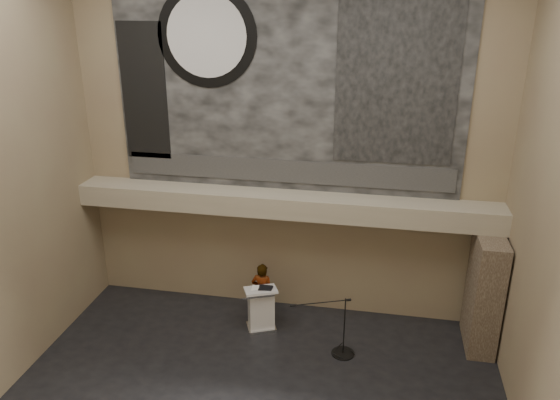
# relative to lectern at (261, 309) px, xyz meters

# --- Properties ---
(wall_back) EXTENTS (10.00, 0.02, 8.50)m
(wall_back) POSITION_rel_lectern_xyz_m (0.38, 1.23, 3.70)
(wall_back) COLOR #7D674F
(wall_back) RESTS_ON floor
(wall_front) EXTENTS (10.00, 0.02, 8.50)m
(wall_front) POSITION_rel_lectern_xyz_m (0.38, -6.77, 3.70)
(wall_front) COLOR #7D674F
(wall_front) RESTS_ON floor
(soffit) EXTENTS (10.00, 0.80, 0.50)m
(soffit) POSITION_rel_lectern_xyz_m (0.38, 0.83, 2.40)
(soffit) COLOR gray
(soffit) RESTS_ON wall_back
(sprinkler_left) EXTENTS (0.04, 0.04, 0.06)m
(sprinkler_left) POSITION_rel_lectern_xyz_m (-1.22, 0.78, 2.12)
(sprinkler_left) COLOR #B2893D
(sprinkler_left) RESTS_ON soffit
(sprinkler_right) EXTENTS (0.04, 0.04, 0.06)m
(sprinkler_right) POSITION_rel_lectern_xyz_m (2.28, 0.78, 2.12)
(sprinkler_right) COLOR #B2893D
(sprinkler_right) RESTS_ON soffit
(banner) EXTENTS (8.00, 0.05, 5.00)m
(banner) POSITION_rel_lectern_xyz_m (0.38, 1.20, 5.15)
(banner) COLOR black
(banner) RESTS_ON wall_back
(banner_text_strip) EXTENTS (7.76, 0.02, 0.55)m
(banner_text_strip) POSITION_rel_lectern_xyz_m (0.38, 1.16, 3.10)
(banner_text_strip) COLOR #2D2D2D
(banner_text_strip) RESTS_ON banner
(banner_clock_rim) EXTENTS (2.30, 0.02, 2.30)m
(banner_clock_rim) POSITION_rel_lectern_xyz_m (-1.42, 1.16, 6.15)
(banner_clock_rim) COLOR black
(banner_clock_rim) RESTS_ON banner
(banner_clock_face) EXTENTS (1.84, 0.02, 1.84)m
(banner_clock_face) POSITION_rel_lectern_xyz_m (-1.42, 1.14, 6.15)
(banner_clock_face) COLOR silver
(banner_clock_face) RESTS_ON banner
(banner_building_print) EXTENTS (2.60, 0.02, 3.60)m
(banner_building_print) POSITION_rel_lectern_xyz_m (2.78, 1.16, 5.25)
(banner_building_print) COLOR black
(banner_building_print) RESTS_ON banner
(banner_brick_print) EXTENTS (1.10, 0.02, 3.20)m
(banner_brick_print) POSITION_rel_lectern_xyz_m (-3.02, 1.16, 4.85)
(banner_brick_print) COLOR black
(banner_brick_print) RESTS_ON banner
(stone_pier) EXTENTS (0.60, 1.40, 2.70)m
(stone_pier) POSITION_rel_lectern_xyz_m (5.03, 0.38, 0.80)
(stone_pier) COLOR #45372A
(stone_pier) RESTS_ON floor
(lectern) EXTENTS (0.90, 0.78, 1.14)m
(lectern) POSITION_rel_lectern_xyz_m (0.00, 0.00, 0.00)
(lectern) COLOR silver
(lectern) RESTS_ON floor
(binder) EXTENTS (0.32, 0.25, 0.04)m
(binder) POSITION_rel_lectern_xyz_m (0.12, 0.01, 0.56)
(binder) COLOR black
(binder) RESTS_ON lectern
(papers) EXTENTS (0.24, 0.32, 0.00)m
(papers) POSITION_rel_lectern_xyz_m (-0.10, -0.02, 0.55)
(papers) COLOR white
(papers) RESTS_ON lectern
(speaker_person) EXTENTS (0.59, 0.42, 1.52)m
(speaker_person) POSITION_rel_lectern_xyz_m (-0.06, 0.42, 0.21)
(speaker_person) COLOR beige
(speaker_person) RESTS_ON floor
(mic_stand) EXTENTS (1.41, 0.72, 1.43)m
(mic_stand) POSITION_rel_lectern_xyz_m (1.98, -0.63, -0.34)
(mic_stand) COLOR black
(mic_stand) RESTS_ON floor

